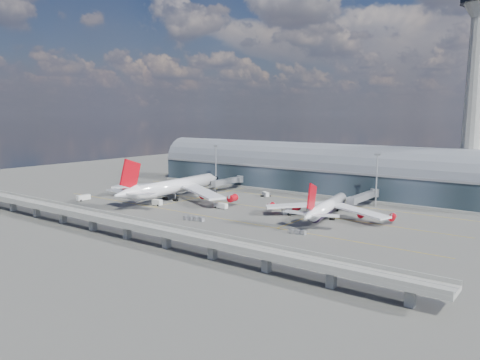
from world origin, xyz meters
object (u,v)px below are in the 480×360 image
Objects in this scene: control_tower at (474,98)px; floodlight_mast_right at (377,179)px; service_truck_4 at (311,211)px; floodlight_mast_left at (216,165)px; service_truck_3 at (289,211)px; cargo_train_0 at (194,219)px; cargo_train_1 at (244,241)px; service_truck_0 at (84,198)px; service_truck_2 at (221,206)px; service_truck_5 at (266,194)px; airliner_left at (172,187)px; service_truck_1 at (157,203)px; cargo_train_2 at (297,232)px; airliner_right at (327,207)px.

floodlight_mast_right is (-35.00, -28.00, -38.00)m from control_tower.
floodlight_mast_right is at bearing 66.49° from service_truck_4.
service_truck_3 is (75.65, -40.56, -12.17)m from floodlight_mast_left.
floodlight_mast_right is 90.82m from cargo_train_0.
cargo_train_1 is at bearing -84.73° from service_truck_4.
service_truck_0 is at bearing 102.54° from cargo_train_0.
service_truck_2 is 0.67× the size of cargo_train_1.
service_truck_3 is 10.04m from service_truck_4.
service_truck_5 is at bearing 31.21° from cargo_train_1.
service_truck_0 is (-35.31, -29.05, -5.41)m from airliner_left.
service_truck_0 is 1.17× the size of service_truck_3.
service_truck_4 is (-16.01, -34.97, -11.99)m from floodlight_mast_right.
airliner_left is 76.31m from service_truck_4.
service_truck_3 is at bearing -74.24° from service_truck_1.
cargo_train_1 is at bearing -128.40° from service_truck_2.
airliner_left is 50.17m from service_truck_5.
floodlight_mast_left reaches higher than cargo_train_0.
control_tower reaches higher than airliner_left.
cargo_train_0 is at bearing -138.96° from service_truck_5.
service_truck_3 is (67.02, 5.16, -5.46)m from airliner_left.
floodlight_mast_left is 45.11m from service_truck_5.
service_truck_5 is at bearing -158.18° from control_tower.
service_truck_1 is at bearing 94.65° from cargo_train_2.
service_truck_4 is (40.89, 13.28, 0.26)m from service_truck_2.
cargo_train_1 is at bearing -105.13° from airliner_right.
cargo_train_0 reaches higher than cargo_train_2.
service_truck_4 is (-8.84, 2.32, -3.18)m from airliner_right.
airliner_right reaches higher than cargo_train_0.
service_truck_5 is (-50.40, 28.22, -3.53)m from airliner_right.
cargo_train_2 is (11.86, -32.87, -0.84)m from service_truck_4.
floodlight_mast_right is 3.57× the size of service_truck_0.
floodlight_mast_left is at bearing -168.28° from control_tower.
cargo_train_0 is at bearing -123.69° from floodlight_mast_right.
control_tower reaches higher than airliner_right.
airliner_left is (-126.38, -73.72, -44.71)m from control_tower.
control_tower is at bearing 38.66° from floodlight_mast_right.
floodlight_mast_left is 4.53× the size of service_truck_4.
floodlight_mast_right is at bearing -46.68° from service_truck_5.
control_tower reaches higher than service_truck_1.
control_tower is 18.16× the size of service_truck_4.
cargo_train_1 is (37.97, -16.26, 0.10)m from cargo_train_0.
cargo_train_0 is at bearing 2.61° from service_truck_0.
service_truck_5 is at bearing 6.17° from service_truck_2.
floodlight_mast_left reaches higher than service_truck_1.
service_truck_5 is at bearing 51.48° from cargo_train_2.
service_truck_0 is at bearing 115.99° from service_truck_2.
service_truck_3 is at bearing 0.14° from airliner_left.
floodlight_mast_left is at bearing 72.99° from service_truck_0.
service_truck_1 is 0.74× the size of cargo_train_2.
floodlight_mast_left is at bearing 46.39° from cargo_train_0.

